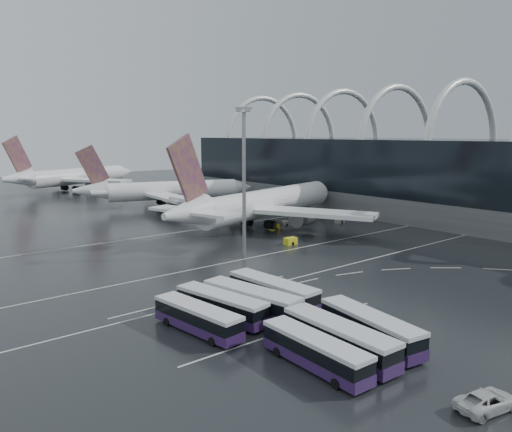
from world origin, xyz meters
TOP-DOWN VIEW (x-y plane):
  - ground at (0.00, 0.00)m, footprint 420.00×420.00m
  - terminal at (61.56, 19.84)m, footprint 42.00×160.00m
  - lane_marking_near at (0.00, -2.00)m, footprint 120.00×0.25m
  - lane_marking_mid at (0.00, 12.00)m, footprint 120.00×0.25m
  - lane_marking_far at (0.00, 40.00)m, footprint 120.00×0.25m
  - bus_bay_line_south at (-24.00, -16.00)m, footprint 28.00×0.25m
  - bus_bay_line_north at (-24.00, 0.00)m, footprint 28.00×0.25m
  - airliner_main at (13.05, 32.53)m, footprint 62.93×54.41m
  - airliner_gate_b at (12.34, 76.40)m, footprint 52.15×46.29m
  - airliner_gate_c at (5.55, 134.34)m, footprint 56.92×51.89m
  - bus_row_near_a at (-31.89, -10.04)m, footprint 4.12×12.47m
  - bus_row_near_b at (-27.66, -8.58)m, footprint 4.91×12.94m
  - bus_row_near_c at (-24.10, -9.80)m, footprint 5.17×13.80m
  - bus_row_near_d at (-19.83, -8.84)m, footprint 3.88×13.66m
  - bus_row_far_a at (-28.10, -24.19)m, footprint 3.32×12.37m
  - bus_row_far_b at (-24.39, -23.85)m, footprint 3.69×13.47m
  - bus_row_far_c at (-19.69, -24.00)m, footprint 4.94×13.26m
  - van_curve_a at (-22.83, -37.85)m, footprint 6.07×3.75m
  - floodlight_mast at (-7.17, 13.15)m, footprint 1.99×1.99m
  - gse_cart_belly_b at (19.35, 31.15)m, footprint 2.03×1.20m
  - gse_cart_belly_c at (6.04, 15.30)m, footprint 2.51×1.48m
  - gse_cart_belly_d at (31.76, 24.99)m, footprint 2.39×1.41m
  - gse_cart_belly_e at (13.81, 28.72)m, footprint 2.24×1.32m

SIDE VIEW (x-z plane):
  - ground at x=0.00m, z-range 0.00..0.00m
  - lane_marking_near at x=0.00m, z-range 0.00..0.01m
  - lane_marking_mid at x=0.00m, z-range 0.00..0.01m
  - lane_marking_far at x=0.00m, z-range 0.00..0.01m
  - bus_bay_line_south at x=-24.00m, z-range 0.00..0.01m
  - bus_bay_line_north at x=-24.00m, z-range 0.00..0.01m
  - gse_cart_belly_b at x=19.35m, z-range 0.00..1.11m
  - gse_cart_belly_e at x=13.81m, z-range 0.00..1.22m
  - gse_cart_belly_d at x=31.76m, z-range 0.00..1.30m
  - gse_cart_belly_c at x=6.04m, z-range 0.00..1.37m
  - van_curve_a at x=-22.83m, z-range 0.00..1.57m
  - bus_row_near_a at x=-31.89m, z-range 0.15..3.16m
  - bus_row_far_a at x=-28.10m, z-range 0.15..3.17m
  - bus_row_near_b at x=-27.66m, z-range 0.15..3.27m
  - bus_row_far_c at x=-19.69m, z-range 0.16..3.35m
  - bus_row_far_b at x=-24.39m, z-range 0.16..3.45m
  - bus_row_near_c at x=-24.10m, z-range 0.16..3.48m
  - bus_row_near_d at x=-19.83m, z-range 0.16..3.49m
  - airliner_gate_b at x=12.34m, z-range -4.61..13.86m
  - airliner_gate_c at x=5.55m, z-range -5.22..15.67m
  - airliner_main at x=13.05m, z-range -5.38..16.18m
  - terminal at x=61.56m, z-range -6.58..28.32m
  - floodlight_mast at x=-7.17m, z-range 3.35..29.30m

